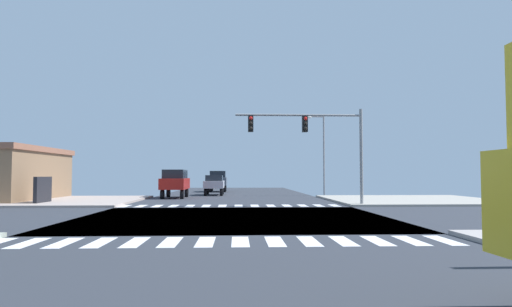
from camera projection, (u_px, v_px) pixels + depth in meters
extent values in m
cube|color=#2D3139|center=(234.00, 218.00, 19.95)|extent=(14.00, 90.00, 0.05)
cube|color=#2D3139|center=(234.00, 218.00, 19.95)|extent=(90.00, 12.00, 0.05)
cube|color=#A09B91|center=(411.00, 200.00, 32.49)|extent=(12.00, 12.00, 0.14)
cube|color=#A5958D|center=(53.00, 201.00, 31.38)|extent=(12.00, 12.00, 0.14)
cube|color=silver|center=(28.00, 243.00, 12.42)|extent=(0.50, 2.00, 0.01)
cube|color=silver|center=(64.00, 243.00, 12.47)|extent=(0.50, 2.00, 0.01)
cube|color=silver|center=(100.00, 242.00, 12.51)|extent=(0.50, 2.00, 0.01)
cube|color=silver|center=(135.00, 242.00, 12.55)|extent=(0.50, 2.00, 0.01)
cube|color=silver|center=(171.00, 242.00, 12.60)|extent=(0.50, 2.00, 0.01)
cube|color=silver|center=(206.00, 242.00, 12.64)|extent=(0.50, 2.00, 0.01)
cube|color=silver|center=(240.00, 242.00, 12.68)|extent=(0.50, 2.00, 0.01)
cube|color=silver|center=(275.00, 241.00, 12.72)|extent=(0.50, 2.00, 0.01)
cube|color=silver|center=(309.00, 241.00, 12.77)|extent=(0.50, 2.00, 0.01)
cube|color=silver|center=(343.00, 241.00, 12.81)|extent=(0.50, 2.00, 0.01)
cube|color=silver|center=(377.00, 241.00, 12.85)|extent=(0.50, 2.00, 0.01)
cube|color=silver|center=(411.00, 240.00, 12.90)|extent=(0.50, 2.00, 0.01)
cube|color=silver|center=(444.00, 240.00, 12.94)|extent=(0.50, 2.00, 0.01)
cube|color=silver|center=(124.00, 206.00, 26.95)|extent=(0.50, 2.00, 0.01)
cube|color=silver|center=(141.00, 206.00, 26.99)|extent=(0.50, 2.00, 0.01)
cube|color=silver|center=(157.00, 206.00, 27.04)|extent=(0.50, 2.00, 0.01)
cube|color=silver|center=(174.00, 206.00, 27.08)|extent=(0.50, 2.00, 0.01)
cube|color=silver|center=(190.00, 206.00, 27.12)|extent=(0.50, 2.00, 0.01)
cube|color=silver|center=(206.00, 206.00, 27.17)|extent=(0.50, 2.00, 0.01)
cube|color=silver|center=(222.00, 206.00, 27.21)|extent=(0.50, 2.00, 0.01)
cube|color=silver|center=(239.00, 206.00, 27.25)|extent=(0.50, 2.00, 0.01)
cube|color=silver|center=(255.00, 206.00, 27.29)|extent=(0.50, 2.00, 0.01)
cube|color=silver|center=(271.00, 206.00, 27.34)|extent=(0.50, 2.00, 0.01)
cube|color=silver|center=(287.00, 206.00, 27.38)|extent=(0.50, 2.00, 0.01)
cube|color=silver|center=(303.00, 206.00, 27.42)|extent=(0.50, 2.00, 0.01)
cube|color=silver|center=(319.00, 206.00, 27.47)|extent=(0.50, 2.00, 0.01)
cube|color=silver|center=(334.00, 205.00, 27.51)|extent=(0.50, 2.00, 0.01)
cylinder|color=gray|center=(361.00, 157.00, 27.29)|extent=(0.20, 0.20, 6.02)
cylinder|color=gray|center=(299.00, 115.00, 27.24)|extent=(7.82, 0.14, 0.14)
cube|color=black|center=(305.00, 124.00, 27.23)|extent=(0.32, 0.40, 1.00)
sphere|color=red|center=(305.00, 119.00, 27.00)|extent=(0.22, 0.22, 0.22)
sphere|color=black|center=(305.00, 124.00, 26.99)|extent=(0.22, 0.22, 0.22)
sphere|color=black|center=(305.00, 129.00, 26.97)|extent=(0.22, 0.22, 0.22)
cube|color=black|center=(251.00, 124.00, 27.09)|extent=(0.32, 0.40, 1.00)
sphere|color=red|center=(251.00, 118.00, 26.86)|extent=(0.22, 0.22, 0.22)
sphere|color=black|center=(251.00, 123.00, 26.85)|extent=(0.22, 0.22, 0.22)
sphere|color=black|center=(251.00, 128.00, 26.83)|extent=(0.22, 0.22, 0.22)
cylinder|color=gray|center=(324.00, 155.00, 40.80)|extent=(0.16, 0.16, 7.42)
cylinder|color=gray|center=(316.00, 117.00, 40.94)|extent=(1.40, 0.10, 0.10)
ellipsoid|color=silver|center=(309.00, 117.00, 40.91)|extent=(0.60, 0.32, 0.20)
cube|color=black|center=(43.00, 191.00, 28.46)|extent=(0.24, 2.20, 1.80)
cylinder|color=black|center=(225.00, 189.00, 48.27)|extent=(0.26, 0.74, 0.74)
cylinder|color=black|center=(210.00, 189.00, 48.20)|extent=(0.26, 0.74, 0.74)
cylinder|color=black|center=(225.00, 188.00, 51.39)|extent=(0.26, 0.74, 0.74)
cylinder|color=black|center=(212.00, 188.00, 51.32)|extent=(0.26, 0.74, 0.74)
cube|color=#4F5663|center=(218.00, 181.00, 49.83)|extent=(1.96, 4.60, 0.88)
cube|color=black|center=(218.00, 174.00, 49.87)|extent=(1.69, 3.22, 0.72)
cylinder|color=black|center=(221.00, 192.00, 40.09)|extent=(0.26, 0.68, 0.68)
cylinder|color=black|center=(205.00, 192.00, 40.03)|extent=(0.26, 0.68, 0.68)
cylinder|color=black|center=(222.00, 191.00, 43.01)|extent=(0.26, 0.68, 0.68)
cylinder|color=black|center=(208.00, 191.00, 42.94)|extent=(0.26, 0.68, 0.68)
cube|color=#AEA9B3|center=(214.00, 184.00, 41.55)|extent=(1.80, 4.30, 0.66)
cube|color=black|center=(214.00, 178.00, 41.58)|extent=(1.55, 2.24, 0.54)
cylinder|color=black|center=(182.00, 194.00, 34.99)|extent=(0.26, 0.74, 0.74)
cylinder|color=black|center=(162.00, 194.00, 34.92)|extent=(0.26, 0.74, 0.74)
cylinder|color=black|center=(187.00, 193.00, 38.11)|extent=(0.26, 0.74, 0.74)
cylinder|color=black|center=(168.00, 193.00, 38.04)|extent=(0.26, 0.74, 0.74)
cube|color=#A21913|center=(175.00, 184.00, 36.55)|extent=(1.96, 4.60, 0.88)
cube|color=black|center=(175.00, 174.00, 36.59)|extent=(1.69, 3.22, 0.72)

